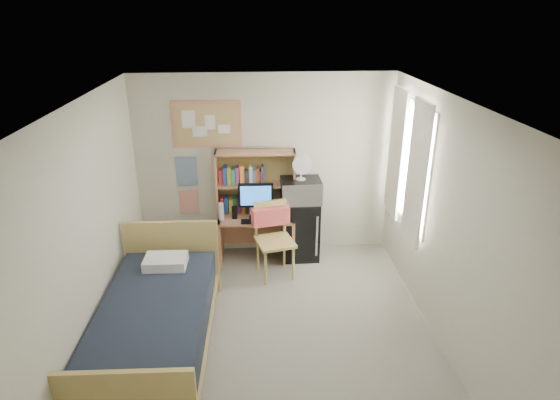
{
  "coord_description": "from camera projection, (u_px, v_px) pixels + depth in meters",
  "views": [
    {
      "loc": [
        -0.2,
        -4.2,
        3.4
      ],
      "look_at": [
        0.16,
        1.2,
        1.15
      ],
      "focal_mm": 30.0,
      "sensor_mm": 36.0,
      "label": 1
    }
  ],
  "objects": [
    {
      "name": "poster_japan",
      "position": [
        189.0,
        202.0,
        6.75
      ],
      "size": [
        0.28,
        0.01,
        0.36
      ],
      "primitive_type": "cube",
      "color": "#C74023",
      "rests_on": "wall_back"
    },
    {
      "name": "ceiling",
      "position": [
        271.0,
        102.0,
        4.19
      ],
      "size": [
        3.6,
        4.2,
        0.02
      ],
      "primitive_type": "cube",
      "color": "white",
      "rests_on": "wall_back"
    },
    {
      "name": "bulletin_board",
      "position": [
        207.0,
        124.0,
        6.32
      ],
      "size": [
        0.94,
        0.03,
        0.64
      ],
      "primitive_type": "cube",
      "color": "tan",
      "rests_on": "wall_back"
    },
    {
      "name": "desk_chair",
      "position": [
        275.0,
        241.0,
        6.2
      ],
      "size": [
        0.62,
        0.62,
        1.03
      ],
      "primitive_type": "cube",
      "rotation": [
        0.0,
        0.0,
        0.25
      ],
      "color": "tan",
      "rests_on": "floor"
    },
    {
      "name": "bed",
      "position": [
        156.0,
        328.0,
        4.85
      ],
      "size": [
        1.16,
        2.24,
        0.61
      ],
      "primitive_type": "cube",
      "rotation": [
        0.0,
        0.0,
        -0.02
      ],
      "color": "black",
      "rests_on": "floor"
    },
    {
      "name": "hoodie",
      "position": [
        271.0,
        216.0,
        6.27
      ],
      "size": [
        0.53,
        0.27,
        0.24
      ],
      "primitive_type": "cube",
      "rotation": [
        0.0,
        0.0,
        0.25
      ],
      "color": "#E7575A",
      "rests_on": "desk_chair"
    },
    {
      "name": "mini_fridge",
      "position": [
        300.0,
        228.0,
        6.73
      ],
      "size": [
        0.52,
        0.52,
        0.88
      ],
      "primitive_type": "cube",
      "rotation": [
        0.0,
        0.0,
        0.01
      ],
      "color": "black",
      "rests_on": "floor"
    },
    {
      "name": "poster_wave",
      "position": [
        187.0,
        171.0,
        6.57
      ],
      "size": [
        0.3,
        0.01,
        0.42
      ],
      "primitive_type": "cube",
      "color": "#234F8C",
      "rests_on": "wall_back"
    },
    {
      "name": "pillow",
      "position": [
        166.0,
        262.0,
        5.4
      ],
      "size": [
        0.49,
        0.35,
        0.12
      ],
      "primitive_type": "cube",
      "rotation": [
        0.0,
        0.0,
        -0.02
      ],
      "color": "white",
      "rests_on": "bed"
    },
    {
      "name": "wall_left",
      "position": [
        89.0,
        237.0,
        4.58
      ],
      "size": [
        0.04,
        4.2,
        2.6
      ],
      "primitive_type": "cube",
      "color": "beige",
      "rests_on": "floor"
    },
    {
      "name": "wall_front",
      "position": [
        290.0,
        391.0,
        2.75
      ],
      "size": [
        3.6,
        0.04,
        2.6
      ],
      "primitive_type": "cube",
      "color": "beige",
      "rests_on": "floor"
    },
    {
      "name": "curtain_right",
      "position": [
        396.0,
        154.0,
        6.15
      ],
      "size": [
        0.04,
        0.55,
        1.7
      ],
      "primitive_type": "cube",
      "color": "white",
      "rests_on": "wall_right"
    },
    {
      "name": "speaker_left",
      "position": [
        235.0,
        213.0,
        6.48
      ],
      "size": [
        0.07,
        0.07,
        0.17
      ],
      "primitive_type": "cube",
      "rotation": [
        0.0,
        0.0,
        -0.02
      ],
      "color": "black",
      "rests_on": "desk"
    },
    {
      "name": "speaker_right",
      "position": [
        278.0,
        212.0,
        6.51
      ],
      "size": [
        0.07,
        0.07,
        0.18
      ],
      "primitive_type": "cube",
      "rotation": [
        0.0,
        0.0,
        -0.02
      ],
      "color": "black",
      "rests_on": "desk"
    },
    {
      "name": "keyboard",
      "position": [
        256.0,
        221.0,
        6.4
      ],
      "size": [
        0.42,
        0.14,
        0.02
      ],
      "primitive_type": "cube",
      "rotation": [
        0.0,
        0.0,
        -0.02
      ],
      "color": "black",
      "rests_on": "desk"
    },
    {
      "name": "microwave",
      "position": [
        301.0,
        190.0,
        6.48
      ],
      "size": [
        0.55,
        0.42,
        0.32
      ],
      "primitive_type": "cube",
      "rotation": [
        0.0,
        0.0,
        0.01
      ],
      "color": "silver",
      "rests_on": "mini_fridge"
    },
    {
      "name": "curtain_left",
      "position": [
        417.0,
        174.0,
        5.42
      ],
      "size": [
        0.04,
        0.55,
        1.7
      ],
      "primitive_type": "cube",
      "color": "white",
      "rests_on": "wall_right"
    },
    {
      "name": "wall_back",
      "position": [
        265.0,
        166.0,
        6.62
      ],
      "size": [
        3.6,
        0.04,
        2.6
      ],
      "primitive_type": "cube",
      "color": "beige",
      "rests_on": "floor"
    },
    {
      "name": "wall_right",
      "position": [
        447.0,
        227.0,
        4.8
      ],
      "size": [
        0.04,
        4.2,
        2.6
      ],
      "primitive_type": "cube",
      "color": "beige",
      "rests_on": "floor"
    },
    {
      "name": "window_unit",
      "position": [
        408.0,
        163.0,
        5.79
      ],
      "size": [
        0.1,
        1.4,
        1.7
      ],
      "primitive_type": "cube",
      "color": "white",
      "rests_on": "wall_right"
    },
    {
      "name": "desk",
      "position": [
        257.0,
        237.0,
        6.71
      ],
      "size": [
        1.07,
        0.55,
        0.66
      ],
      "primitive_type": "cube",
      "rotation": [
        0.0,
        0.0,
        -0.02
      ],
      "color": "tan",
      "rests_on": "floor"
    },
    {
      "name": "water_bottle",
      "position": [
        221.0,
        212.0,
        6.42
      ],
      "size": [
        0.07,
        0.07,
        0.25
      ],
      "primitive_type": "cylinder",
      "rotation": [
        0.0,
        0.0,
        -0.02
      ],
      "color": "white",
      "rests_on": "desk"
    },
    {
      "name": "hutch",
      "position": [
        256.0,
        182.0,
        6.55
      ],
      "size": [
        1.11,
        0.3,
        0.9
      ],
      "primitive_type": "cube",
      "rotation": [
        0.0,
        0.0,
        -0.02
      ],
      "color": "tan",
      "rests_on": "desk"
    },
    {
      "name": "monitor",
      "position": [
        256.0,
        201.0,
        6.43
      ],
      "size": [
        0.48,
        0.05,
        0.51
      ],
      "primitive_type": "cube",
      "rotation": [
        0.0,
        0.0,
        -0.02
      ],
      "color": "black",
      "rests_on": "desk"
    },
    {
      "name": "floor",
      "position": [
        273.0,
        338.0,
        5.19
      ],
      "size": [
        3.6,
        4.2,
        0.02
      ],
      "primitive_type": "cube",
      "color": "gray",
      "rests_on": "ground"
    },
    {
      "name": "desk_fan",
      "position": [
        301.0,
        168.0,
        6.36
      ],
      "size": [
        0.26,
        0.26,
        0.33
      ],
      "primitive_type": "cylinder",
      "rotation": [
        0.0,
        0.0,
        0.01
      ],
      "color": "white",
      "rests_on": "microwave"
    }
  ]
}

